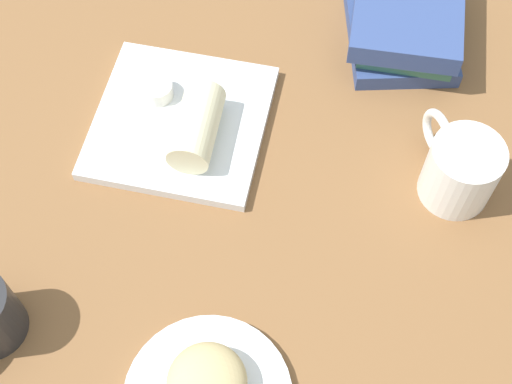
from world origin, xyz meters
TOP-DOWN VIEW (x-y plane):
  - dining_table at (0.00, 0.00)cm, footprint 110.00×90.00cm
  - scone_pastry at (-25.16, 4.85)cm, footprint 9.59×9.44cm
  - square_plate at (12.41, 12.12)cm, footprint 27.33×27.33cm
  - sauce_cup at (16.39, 15.73)cm, footprint 4.60×4.60cm
  - breakfast_wrap at (9.22, 9.23)cm, footprint 12.53×7.25cm
  - book_stack at (29.99, -20.04)cm, footprint 21.75×17.82cm
  - coffee_mug at (4.07, -25.71)cm, footprint 14.07×9.56cm

SIDE VIEW (x-z plane):
  - dining_table at x=0.00cm, z-range 0.00..4.00cm
  - square_plate at x=12.41cm, z-range 4.00..5.60cm
  - sauce_cup at x=16.39cm, z-range 5.69..8.02cm
  - scone_pastry at x=-25.16cm, z-range 5.40..10.13cm
  - book_stack at x=29.99cm, z-range 4.15..12.31cm
  - breakfast_wrap at x=9.22cm, z-range 5.60..11.41cm
  - coffee_mug at x=4.07cm, z-range 4.11..13.83cm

